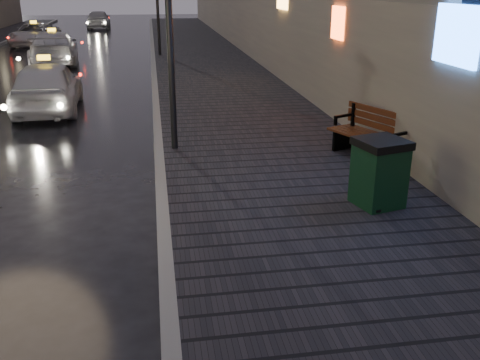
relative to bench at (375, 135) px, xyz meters
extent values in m
plane|color=black|center=(-5.84, -4.60, -0.66)|extent=(120.00, 120.00, 0.00)
cube|color=black|center=(-1.94, 16.40, -0.58)|extent=(4.60, 58.00, 0.15)
cube|color=slate|center=(-4.34, 16.40, -0.58)|extent=(0.20, 58.00, 0.15)
cylinder|color=black|center=(-3.99, 1.40, 1.99)|extent=(0.14, 0.14, 5.00)
cylinder|color=black|center=(-3.99, 17.40, 1.99)|extent=(0.14, 0.14, 5.00)
cube|color=black|center=(0.25, -0.79, -0.29)|extent=(0.53, 0.27, 0.44)
cube|color=black|center=(0.47, -0.70, 0.10)|extent=(0.09, 0.09, 0.77)
cube|color=black|center=(0.20, -0.81, 0.24)|extent=(0.45, 0.23, 0.06)
cube|color=black|center=(-0.39, 0.73, -0.29)|extent=(0.53, 0.27, 0.44)
cube|color=black|center=(-0.17, 0.82, 0.10)|extent=(0.09, 0.09, 0.77)
cube|color=black|center=(-0.44, 0.71, 0.24)|extent=(0.45, 0.23, 0.06)
cube|color=#512311|center=(-0.07, -0.03, -0.03)|extent=(1.39, 2.09, 0.04)
cube|color=#512311|center=(0.17, 0.07, 0.29)|extent=(0.80, 1.84, 0.44)
cube|color=black|center=(-0.88, -2.30, -0.02)|extent=(0.81, 0.81, 0.98)
cube|color=black|center=(-0.88, -2.30, 0.53)|extent=(0.88, 0.88, 0.12)
imported|color=silver|center=(-7.41, 6.20, 0.08)|extent=(1.96, 4.42, 1.48)
imported|color=silver|center=(-8.77, 15.95, 0.08)|extent=(2.63, 5.26, 1.47)
imported|color=#B9B9BF|center=(-11.12, 24.01, -0.01)|extent=(2.56, 4.82, 1.29)
imported|color=gray|center=(-8.46, 35.72, 0.08)|extent=(1.87, 4.37, 1.47)
camera|label=1|loc=(-4.36, -9.89, 2.92)|focal=40.00mm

